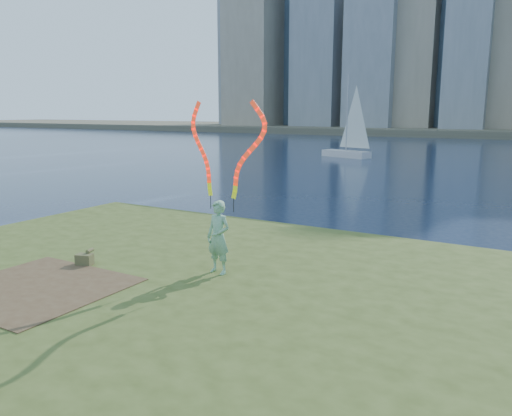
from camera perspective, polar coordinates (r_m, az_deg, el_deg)
The scene contains 7 objects.
ground at distance 11.90m, azimuth -4.26°, elevation -9.96°, with size 320.00×320.00×0.00m, color #1A2843.
grassy_knoll at distance 10.11m, azimuth -11.83°, elevation -12.02°, with size 20.00×18.00×0.80m.
dirt_patch at distance 10.95m, azimuth -23.86°, elevation -8.30°, with size 3.20×3.00×0.02m, color #47331E.
far_shore at distance 104.39m, azimuth 27.03°, elevation 7.82°, with size 320.00×40.00×1.20m, color #504B3B.
woman_with_ribbons at distance 10.61m, azimuth -4.22°, elevation -0.09°, with size 2.03×0.44×3.98m.
canvas_bag at distance 12.08m, azimuth -18.96°, elevation -5.52°, with size 0.42×0.47×0.34m.
sailboat at distance 47.58m, azimuth 10.53°, elevation 7.27°, with size 4.98×2.87×7.55m.
Camera 1 is at (6.34, -9.13, 4.26)m, focal length 35.00 mm.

